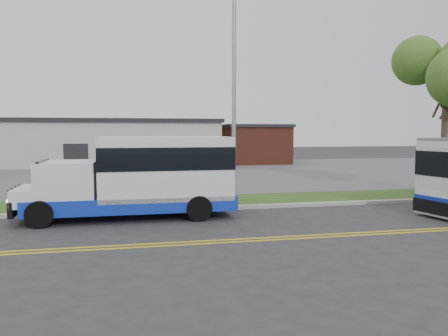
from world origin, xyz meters
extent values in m
plane|color=#28282B|center=(0.00, 0.00, 0.00)|extent=(140.00, 140.00, 0.00)
cube|color=gold|center=(0.00, -3.85, 0.01)|extent=(70.00, 0.12, 0.01)
cube|color=gold|center=(0.00, -4.15, 0.01)|extent=(70.00, 0.12, 0.01)
cube|color=#9E9B93|center=(0.00, 1.10, 0.07)|extent=(80.00, 0.30, 0.15)
cube|color=#2E4517|center=(0.00, 2.90, 0.05)|extent=(80.00, 3.30, 0.10)
cube|color=#4C4C4F|center=(0.00, 17.00, 0.05)|extent=(80.00, 25.00, 0.10)
cube|color=#9E9E99|center=(-6.00, 27.00, 2.00)|extent=(25.00, 10.00, 4.00)
cube|color=black|center=(-6.00, 27.00, 4.17)|extent=(25.40, 10.40, 0.35)
cube|color=black|center=(-6.00, 22.05, 1.10)|extent=(2.00, 0.15, 2.20)
cube|color=brown|center=(10.50, 26.00, 1.80)|extent=(6.00, 7.00, 3.60)
cube|color=black|center=(10.50, 26.00, 3.75)|extent=(6.30, 7.30, 0.30)
cylinder|color=#34221C|center=(14.00, 3.00, 2.48)|extent=(0.32, 0.32, 4.76)
ellipsoid|color=#3B5B20|center=(14.00, 3.00, 6.22)|extent=(5.20, 5.20, 4.42)
cylinder|color=gray|center=(3.00, 2.80, 4.85)|extent=(0.18, 0.18, 9.50)
cube|color=#0F2BA9|center=(-1.49, 0.21, 0.60)|extent=(7.46, 2.54, 0.55)
cube|color=silver|center=(-0.28, 0.22, 1.86)|extent=(4.83, 2.54, 2.30)
cube|color=black|center=(-0.28, 0.22, 2.25)|extent=(4.85, 2.58, 0.82)
cube|color=silver|center=(-3.79, 0.21, 1.48)|extent=(1.98, 2.36, 1.31)
cube|color=black|center=(-4.61, 0.20, 1.70)|extent=(0.12, 2.08, 0.99)
cube|color=silver|center=(-4.99, 0.20, 0.93)|extent=(1.10, 2.25, 0.60)
cube|color=black|center=(-5.49, 0.20, 0.60)|extent=(0.17, 2.25, 0.55)
sphere|color=#FFD88C|center=(-5.54, -0.62, 0.88)|extent=(0.22, 0.22, 0.22)
sphere|color=#FFD88C|center=(-5.54, 1.02, 0.88)|extent=(0.22, 0.22, 0.22)
cylinder|color=black|center=(-4.55, -0.98, 0.46)|extent=(0.92, 0.31, 0.92)
cylinder|color=black|center=(-4.56, 1.39, 0.46)|extent=(0.92, 0.31, 0.92)
cylinder|color=black|center=(0.82, -0.96, 0.46)|extent=(0.92, 0.31, 0.92)
cylinder|color=black|center=(0.81, 1.40, 0.46)|extent=(0.92, 0.31, 0.92)
cube|color=black|center=(9.39, -2.71, 1.84)|extent=(0.48, 2.21, 1.55)
cube|color=black|center=(9.33, -2.72, 0.43)|extent=(0.53, 2.40, 0.48)
cylinder|color=black|center=(10.67, -1.33, 0.46)|extent=(0.97, 0.46, 0.93)
camera|label=1|loc=(-1.57, -16.26, 3.21)|focal=35.00mm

